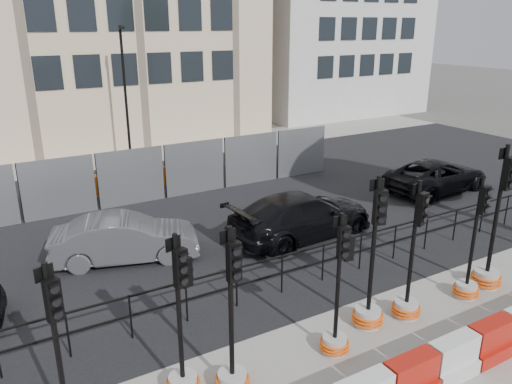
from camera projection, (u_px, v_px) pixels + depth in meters
ground at (311, 318)px, 10.85m from camera, size 120.00×120.00×0.00m
road at (187, 216)px, 16.58m from camera, size 40.00×14.00×0.03m
sidewalk_far at (115, 156)px, 23.96m from camera, size 40.00×4.00×0.02m
kerb_railing at (282, 267)px, 11.61m from camera, size 18.00×0.04×1.00m
heras_fencing at (145, 177)px, 18.35m from camera, size 14.33×1.72×2.00m
lamp_post_far at (125, 90)px, 22.33m from camera, size 0.12×0.56×6.00m
barrier_row at (410, 379)px, 8.44m from camera, size 13.60×0.50×0.80m
traffic_signal_b at (183, 359)px, 8.41m from camera, size 0.59×0.59×3.01m
traffic_signal_c at (232, 360)px, 8.49m from camera, size 0.61×0.61×3.11m
traffic_signal_d at (337, 322)px, 9.49m from camera, size 0.57×0.57×2.91m
traffic_signal_e at (370, 297)px, 10.35m from camera, size 0.65×0.65×3.32m
traffic_signal_f at (409, 286)px, 10.66m from camera, size 0.62×0.62×3.12m
traffic_signal_g at (469, 274)px, 11.47m from camera, size 0.59×0.59×2.99m
traffic_signal_h at (490, 260)px, 11.90m from camera, size 0.70×0.70×3.55m
car_b at (125, 239)px, 13.31m from camera, size 3.44×4.57×1.26m
car_c at (301, 215)px, 14.78m from camera, size 2.69×5.00×1.36m
car_d at (436, 176)px, 18.85m from camera, size 2.68×4.71×1.23m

